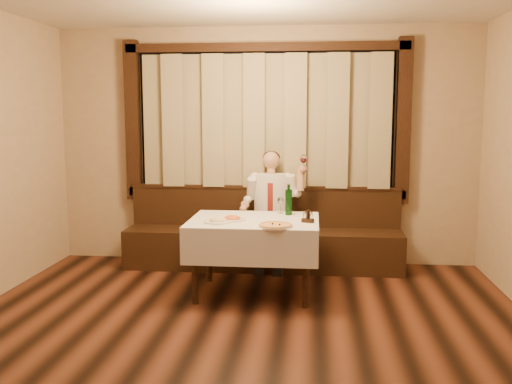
# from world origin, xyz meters

# --- Properties ---
(room) EXTENTS (5.01, 6.01, 2.81)m
(room) POSITION_xyz_m (-0.00, 0.97, 1.50)
(room) COLOR black
(room) RESTS_ON ground
(banquette) EXTENTS (3.20, 0.61, 0.94)m
(banquette) POSITION_xyz_m (0.00, 2.72, 0.31)
(banquette) COLOR black
(banquette) RESTS_ON ground
(dining_table) EXTENTS (1.27, 0.97, 0.76)m
(dining_table) POSITION_xyz_m (0.00, 1.70, 0.65)
(dining_table) COLOR black
(dining_table) RESTS_ON ground
(pizza) EXTENTS (0.32, 0.32, 0.03)m
(pizza) POSITION_xyz_m (0.24, 1.34, 0.77)
(pizza) COLOR white
(pizza) RESTS_ON dining_table
(pasta_red) EXTENTS (0.26, 0.26, 0.09)m
(pasta_red) POSITION_xyz_m (-0.20, 1.62, 0.79)
(pasta_red) COLOR white
(pasta_red) RESTS_ON dining_table
(pasta_cream) EXTENTS (0.27, 0.27, 0.09)m
(pasta_cream) POSITION_xyz_m (-0.32, 1.50, 0.79)
(pasta_cream) COLOR white
(pasta_cream) RESTS_ON dining_table
(green_bottle) EXTENTS (0.07, 0.07, 0.32)m
(green_bottle) POSITION_xyz_m (0.33, 1.98, 0.89)
(green_bottle) COLOR #104B14
(green_bottle) RESTS_ON dining_table
(table_wine_glass) EXTENTS (0.07, 0.07, 0.18)m
(table_wine_glass) POSITION_xyz_m (0.24, 2.06, 0.89)
(table_wine_glass) COLOR white
(table_wine_glass) RESTS_ON dining_table
(cruet_caddy) EXTENTS (0.12, 0.09, 0.12)m
(cruet_caddy) POSITION_xyz_m (0.53, 1.59, 0.80)
(cruet_caddy) COLOR black
(cruet_caddy) RESTS_ON dining_table
(seated_man) EXTENTS (0.74, 0.55, 1.36)m
(seated_man) POSITION_xyz_m (0.10, 2.64, 0.80)
(seated_man) COLOR black
(seated_man) RESTS_ON ground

